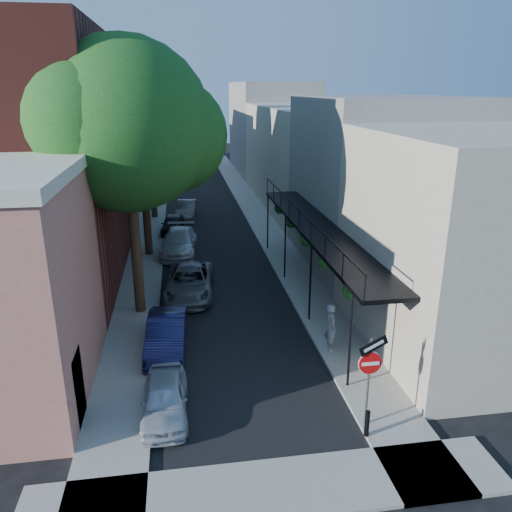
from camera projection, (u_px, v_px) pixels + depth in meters
name	position (u px, v px, depth m)	size (l,w,h in m)	color
ground	(264.00, 463.00, 13.18)	(160.00, 160.00, 0.00)	black
road_surface	(203.00, 207.00, 41.26)	(6.00, 64.00, 0.01)	black
sidewalk_left	(154.00, 209.00, 40.66)	(2.00, 64.00, 0.12)	gray
sidewalk_right	(251.00, 205.00, 41.82)	(2.00, 64.00, 0.12)	gray
sidewalk_cross	(271.00, 490.00, 12.23)	(12.00, 2.00, 0.12)	gray
buildings_left	(77.00, 151.00, 37.17)	(10.10, 59.10, 12.00)	tan
buildings_right	(312.00, 152.00, 40.67)	(9.80, 55.00, 10.00)	#BAB19A
sign_post	(370.00, 367.00, 13.90)	(0.89, 0.17, 2.99)	#595B60
bollard	(367.00, 423.00, 13.92)	(0.14, 0.14, 0.80)	black
oak_near	(138.00, 129.00, 19.77)	(7.48, 6.80, 11.42)	#362615
oak_mid	(148.00, 133.00, 27.48)	(6.60, 6.00, 10.20)	#362615
oak_far	(154.00, 105.00, 35.57)	(7.70, 7.00, 11.90)	#362615
parked_car_a	(165.00, 398.00, 14.96)	(1.36, 3.37, 1.15)	#ACB2BE
parked_car_b	(167.00, 334.00, 18.66)	(1.40, 4.01, 1.32)	#13143D
parked_car_c	(189.00, 282.00, 23.60)	(2.22, 4.82, 1.34)	#585B60
parked_car_d	(179.00, 242.00, 29.61)	(1.97, 4.85, 1.41)	silver
parked_car_e	(173.00, 224.00, 33.84)	(1.47, 3.65, 1.24)	black
parked_car_f	(186.00, 209.00, 37.81)	(1.37, 3.94, 1.30)	#625B53
pedestrian	(331.00, 327.00, 18.45)	(0.66, 0.43, 1.81)	gray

